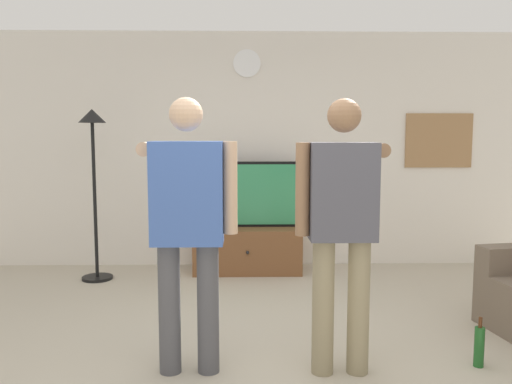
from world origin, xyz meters
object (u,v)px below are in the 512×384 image
framed_picture (439,141)px  beverage_bottle (479,346)px  tv_stand (247,249)px  person_standing_nearer_couch (342,220)px  floor_lamp (93,159)px  person_standing_nearer_lamp (188,218)px  wall_clock (247,63)px  television (247,194)px

framed_picture → beverage_bottle: size_ratio=2.32×
tv_stand → person_standing_nearer_couch: (0.58, -2.54, 0.75)m
floor_lamp → person_standing_nearer_lamp: floor_lamp is taller
person_standing_nearer_lamp → person_standing_nearer_couch: 0.97m
tv_stand → floor_lamp: 1.93m
wall_clock → floor_lamp: (-1.60, -0.60, -1.06)m
television → floor_lamp: size_ratio=0.68×
framed_picture → tv_stand: bearing=-172.5°
television → person_standing_nearer_couch: person_standing_nearer_couch is taller
tv_stand → wall_clock: 2.11m
television → person_standing_nearer_lamp: bearing=-98.7°
wall_clock → framed_picture: 2.40m
framed_picture → person_standing_nearer_couch: framed_picture is taller
tv_stand → television: (0.00, 0.05, 0.62)m
floor_lamp → person_standing_nearer_lamp: (1.21, -2.20, -0.28)m
tv_stand → person_standing_nearer_lamp: person_standing_nearer_lamp is taller
wall_clock → person_standing_nearer_lamp: wall_clock is taller
framed_picture → person_standing_nearer_couch: size_ratio=0.45×
wall_clock → person_standing_nearer_lamp: bearing=-98.0°
tv_stand → framed_picture: bearing=7.5°
beverage_bottle → wall_clock: bearing=118.7°
wall_clock → person_standing_nearer_couch: bearing=-78.4°
framed_picture → person_standing_nearer_lamp: size_ratio=0.44×
tv_stand → television: bearing=90.0°
floor_lamp → person_standing_nearer_couch: (2.18, -2.23, -0.29)m
person_standing_nearer_lamp → beverage_bottle: (1.91, 0.02, -0.87)m
person_standing_nearer_lamp → beverage_bottle: size_ratio=5.22×
wall_clock → person_standing_nearer_lamp: 3.12m
person_standing_nearer_couch → beverage_bottle: person_standing_nearer_couch is taller
framed_picture → beverage_bottle: bearing=-104.5°
framed_picture → person_standing_nearer_couch: bearing=-120.3°
television → tv_stand: bearing=-90.0°
tv_stand → beverage_bottle: size_ratio=3.54×
television → floor_lamp: floor_lamp is taller
floor_lamp → person_standing_nearer_couch: floor_lamp is taller
person_standing_nearer_lamp → person_standing_nearer_couch: (0.97, -0.03, -0.01)m
person_standing_nearer_lamp → television: bearing=81.3°
television → beverage_bottle: size_ratio=3.64×
television → floor_lamp: (-1.60, -0.36, 0.42)m
wall_clock → floor_lamp: bearing=-159.4°
wall_clock → floor_lamp: 2.01m
tv_stand → framed_picture: framed_picture is taller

